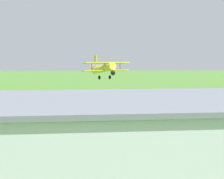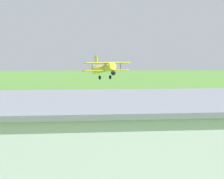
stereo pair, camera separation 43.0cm
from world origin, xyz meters
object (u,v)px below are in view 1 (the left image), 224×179
Objects in this scene: biplane at (104,68)px; car_white at (7,130)px; person_watching_takeoff at (213,121)px; hangar at (147,135)px; person_by_parked_cars at (183,120)px.

car_white is (12.04, 16.91, -6.66)m from biplane.
person_watching_takeoff is (-25.97, -3.98, -0.01)m from car_white.
hangar is 31.41m from biplane.
hangar is 7.21× the size of car_white.
person_watching_takeoff is at bearing -171.28° from car_white.
biplane reaches higher than hangar.
person_watching_takeoff is (-11.67, -18.09, -2.20)m from hangar.
person_watching_takeoff is at bearing 153.82° from person_by_parked_cars.
hangar is 4.26× the size of biplane.
person_watching_takeoff is at bearing 137.15° from biplane.
biplane reaches higher than person_watching_takeoff.
biplane is 21.80m from car_white.
person_watching_takeoff is (-13.93, 12.92, -6.67)m from biplane.
car_white is at bearing 14.34° from person_by_parked_cars.
car_white is 23.14m from person_by_parked_cars.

